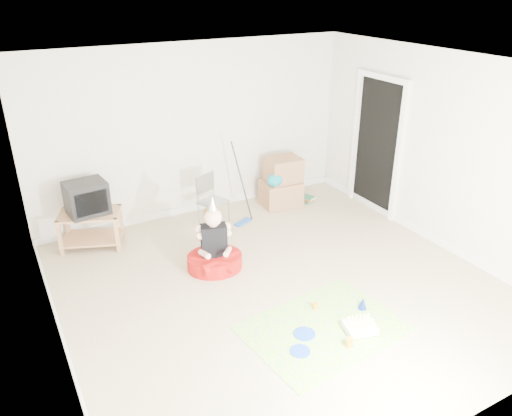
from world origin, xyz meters
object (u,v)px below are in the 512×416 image
tv_stand (91,227)px  cardboard_boxes (282,183)px  crt_tv (87,198)px  folding_chair (213,202)px  seated_woman (214,253)px  birthday_cake (360,328)px

tv_stand → cardboard_boxes: bearing=-1.6°
cardboard_boxes → crt_tv: bearing=178.4°
tv_stand → folding_chair: (1.73, -0.26, 0.10)m
crt_tv → folding_chair: bearing=-14.3°
cardboard_boxes → seated_woman: size_ratio=0.78×
crt_tv → cardboard_boxes: (3.02, -0.08, -0.35)m
crt_tv → cardboard_boxes: crt_tv is taller
crt_tv → birthday_cake: bearing=-63.7°
tv_stand → cardboard_boxes: 3.02m
tv_stand → birthday_cake: 3.85m
cardboard_boxes → birthday_cake: (-0.97, -3.18, -0.33)m
folding_chair → cardboard_boxes: (1.29, 0.17, -0.02)m
cardboard_boxes → seated_woman: 2.20m
tv_stand → folding_chair: size_ratio=1.16×
cardboard_boxes → birthday_cake: bearing=-107.1°
tv_stand → cardboard_boxes: size_ratio=1.19×
tv_stand → seated_woman: bearing=-47.9°
crt_tv → cardboard_boxes: bearing=-7.4°
tv_stand → birthday_cake: bearing=-57.9°
folding_chair → cardboard_boxes: folding_chair is taller
crt_tv → folding_chair: (1.73, -0.26, -0.33)m
crt_tv → folding_chair: 1.78m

